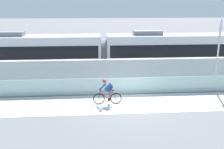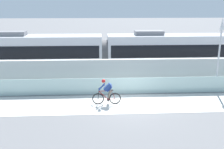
# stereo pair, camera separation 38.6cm
# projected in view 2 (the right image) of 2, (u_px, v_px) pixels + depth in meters

# --- Properties ---
(ground_plane) EXTENTS (200.00, 200.00, 0.00)m
(ground_plane) POSITION_uv_depth(u_px,v_px,m) (130.00, 104.00, 15.99)
(ground_plane) COLOR slate
(bike_path_deck) EXTENTS (32.00, 3.20, 0.01)m
(bike_path_deck) POSITION_uv_depth(u_px,v_px,m) (130.00, 103.00, 15.99)
(bike_path_deck) COLOR beige
(bike_path_deck) RESTS_ON ground
(glass_parapet) EXTENTS (32.00, 0.05, 1.13)m
(glass_parapet) POSITION_uv_depth(u_px,v_px,m) (127.00, 86.00, 17.62)
(glass_parapet) COLOR silver
(glass_parapet) RESTS_ON ground
(concrete_barrier_wall) EXTENTS (32.00, 0.36, 2.05)m
(concrete_barrier_wall) POSITION_uv_depth(u_px,v_px,m) (124.00, 73.00, 19.23)
(concrete_barrier_wall) COLOR silver
(concrete_barrier_wall) RESTS_ON ground
(tram_rail_near) EXTENTS (32.00, 0.08, 0.01)m
(tram_rail_near) POSITION_uv_depth(u_px,v_px,m) (121.00, 77.00, 21.89)
(tram_rail_near) COLOR #595654
(tram_rail_near) RESTS_ON ground
(tram_rail_far) EXTENTS (32.00, 0.08, 0.01)m
(tram_rail_far) POSITION_uv_depth(u_px,v_px,m) (120.00, 72.00, 23.27)
(tram_rail_far) COLOR #595654
(tram_rail_far) RESTS_ON ground
(tram) EXTENTS (22.56, 2.54, 3.81)m
(tram) POSITION_uv_depth(u_px,v_px,m) (105.00, 53.00, 22.01)
(tram) COLOR silver
(tram) RESTS_ON ground
(cyclist_on_bike) EXTENTS (1.77, 0.58, 1.61)m
(cyclist_on_bike) POSITION_uv_depth(u_px,v_px,m) (107.00, 92.00, 15.70)
(cyclist_on_bike) COLOR black
(cyclist_on_bike) RESTS_ON ground
(lamp_post_antenna) EXTENTS (0.28, 0.28, 5.20)m
(lamp_post_antenna) POSITION_uv_depth(u_px,v_px,m) (220.00, 45.00, 17.51)
(lamp_post_antenna) COLOR gray
(lamp_post_antenna) RESTS_ON ground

